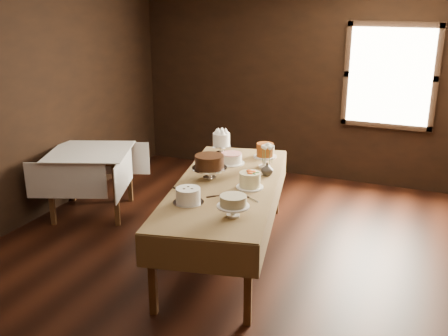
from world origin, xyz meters
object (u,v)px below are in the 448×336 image
at_px(cake_server_a, 222,195).
at_px(cake_server_d, 260,175).
at_px(display_table, 226,189).
at_px(cake_caramel, 265,157).
at_px(cake_meringue, 221,144).
at_px(flower_vase, 267,169).
at_px(cake_flowers, 250,181).
at_px(cake_swirl, 188,196).
at_px(cake_cream, 233,207).
at_px(cake_chocolate, 210,168).
at_px(cake_server_e, 187,191).
at_px(cake_server_b, 254,200).
at_px(cake_lattice, 231,159).
at_px(cake_speckled, 266,152).
at_px(side_table, 90,159).

xyz_separation_m(cake_server_a, cake_server_d, (0.14, 0.72, 0.00)).
distance_m(display_table, cake_server_d, 0.46).
relative_size(display_table, cake_caramel, 9.60).
relative_size(cake_meringue, cake_server_d, 1.23).
xyz_separation_m(cake_server_a, flower_vase, (0.21, 0.75, 0.07)).
xyz_separation_m(cake_flowers, cake_swirl, (-0.39, -0.61, -0.01)).
height_order(cake_cream, flower_vase, cake_cream).
distance_m(cake_meringue, cake_chocolate, 0.93).
relative_size(cake_server_a, cake_server_e, 1.00).
distance_m(cake_caramel, cake_server_e, 1.14).
relative_size(display_table, flower_vase, 20.05).
distance_m(cake_server_d, flower_vase, 0.10).
xyz_separation_m(cake_swirl, cake_server_b, (0.54, 0.31, -0.07)).
distance_m(cake_meringue, cake_server_d, 0.93).
bearing_deg(cake_lattice, cake_speckled, 55.95).
xyz_separation_m(cake_lattice, flower_vase, (0.51, -0.23, 0.02)).
distance_m(cake_speckled, cake_chocolate, 1.02).
bearing_deg(cake_chocolate, display_table, -18.31).
bearing_deg(flower_vase, cake_server_e, -126.53).
bearing_deg(cake_speckled, flower_vase, -69.84).
xyz_separation_m(side_table, cake_lattice, (1.80, 0.26, 0.14)).
bearing_deg(cake_caramel, side_table, -172.57).
distance_m(display_table, cake_cream, 0.86).
distance_m(cake_meringue, cake_server_b, 1.58).
bearing_deg(cake_speckled, cake_server_d, -75.93).
xyz_separation_m(cake_server_a, cake_server_b, (0.32, 0.01, 0.00)).
height_order(side_table, flower_vase, flower_vase).
distance_m(cake_swirl, cake_server_b, 0.63).
xyz_separation_m(cake_swirl, cake_server_d, (0.36, 1.02, -0.07)).
relative_size(side_table, cake_chocolate, 3.37).
xyz_separation_m(side_table, cake_server_d, (2.24, 0.00, 0.09)).
height_order(cake_chocolate, cake_swirl, cake_chocolate).
relative_size(cake_lattice, cake_server_a, 1.28).
relative_size(cake_speckled, cake_cream, 0.87).
relative_size(cake_meringue, cake_server_a, 1.23).
relative_size(cake_meringue, cake_chocolate, 0.79).
distance_m(display_table, flower_vase, 0.53).
relative_size(display_table, cake_server_e, 11.56).
bearing_deg(flower_vase, cake_server_b, -81.00).
xyz_separation_m(cake_meringue, cake_server_b, (0.89, -1.29, -0.12)).
distance_m(cake_speckled, cake_server_d, 0.69).
xyz_separation_m(cake_server_b, cake_server_e, (-0.70, -0.04, 0.00)).
bearing_deg(cake_server_b, flower_vase, 129.09).
height_order(cake_lattice, flower_vase, flower_vase).
xyz_separation_m(cake_speckled, cake_swirl, (-0.19, -1.69, 0.01)).
relative_size(cake_server_b, cake_server_e, 1.00).
bearing_deg(display_table, cake_server_d, 58.55).
bearing_deg(cake_server_d, cake_speckled, 64.83).
bearing_deg(cake_server_b, cake_meringue, 154.79).
bearing_deg(cake_meringue, display_table, -63.87).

